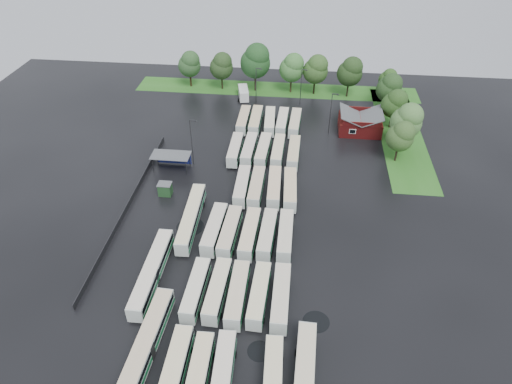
# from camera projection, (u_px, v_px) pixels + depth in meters

# --- Properties ---
(ground) EXTENTS (160.00, 160.00, 0.00)m
(ground) POSITION_uv_depth(u_px,v_px,m) (237.00, 244.00, 79.69)
(ground) COLOR black
(ground) RESTS_ON ground
(brick_building) EXTENTS (10.07, 8.60, 5.39)m
(brick_building) POSITION_uv_depth(u_px,v_px,m) (360.00, 124.00, 110.48)
(brick_building) COLOR maroon
(brick_building) RESTS_ON ground
(wash_shed) EXTENTS (8.20, 4.20, 3.58)m
(wash_shed) POSITION_uv_depth(u_px,v_px,m) (171.00, 156.00, 96.88)
(wash_shed) COLOR #2D2D30
(wash_shed) RESTS_ON ground
(utility_hut) EXTENTS (2.70, 2.20, 2.62)m
(utility_hut) POSITION_uv_depth(u_px,v_px,m) (165.00, 189.00, 90.30)
(utility_hut) COLOR #1B3F1D
(utility_hut) RESTS_ON ground
(grass_strip_north) EXTENTS (80.00, 10.00, 0.01)m
(grass_strip_north) POSITION_uv_depth(u_px,v_px,m) (276.00, 89.00, 131.01)
(grass_strip_north) COLOR #29681C
(grass_strip_north) RESTS_ON ground
(grass_strip_east) EXTENTS (10.00, 50.00, 0.01)m
(grass_strip_east) POSITION_uv_depth(u_px,v_px,m) (400.00, 133.00, 110.77)
(grass_strip_east) COLOR #29681C
(grass_strip_east) RESTS_ON ground
(west_fence) EXTENTS (0.10, 50.00, 1.20)m
(west_fence) POSITION_uv_depth(u_px,v_px,m) (129.00, 204.00, 87.60)
(west_fence) COLOR #2D2D30
(west_fence) RESTS_ON ground
(bus_r0c0) EXTENTS (2.56, 11.77, 3.27)m
(bus_r0c0) POSITION_uv_depth(u_px,v_px,m) (175.00, 369.00, 58.43)
(bus_r0c0) COLOR silver
(bus_r0c0) RESTS_ON ground
(bus_r0c1) EXTENTS (2.59, 11.30, 3.13)m
(bus_r0c1) POSITION_uv_depth(u_px,v_px,m) (199.00, 375.00, 57.86)
(bus_r0c1) COLOR silver
(bus_r0c1) RESTS_ON ground
(bus_r0c2) EXTENTS (2.79, 11.28, 3.12)m
(bus_r0c2) POSITION_uv_depth(u_px,v_px,m) (223.00, 373.00, 58.12)
(bus_r0c2) COLOR silver
(bus_r0c2) RESTS_ON ground
(bus_r0c4) EXTENTS (2.75, 11.18, 3.09)m
(bus_r0c4) POSITION_uv_depth(u_px,v_px,m) (273.00, 378.00, 57.53)
(bus_r0c4) COLOR silver
(bus_r0c4) RESTS_ON ground
(bus_r1c0) EXTENTS (2.63, 11.17, 3.10)m
(bus_r1c0) POSITION_uv_depth(u_px,v_px,m) (196.00, 289.00, 69.18)
(bus_r1c0) COLOR silver
(bus_r1c0) RESTS_ON ground
(bus_r1c1) EXTENTS (2.83, 11.43, 3.16)m
(bus_r1c1) POSITION_uv_depth(u_px,v_px,m) (217.00, 290.00, 69.00)
(bus_r1c1) COLOR silver
(bus_r1c1) RESTS_ON ground
(bus_r1c2) EXTENTS (2.48, 11.57, 3.22)m
(bus_r1c2) POSITION_uv_depth(u_px,v_px,m) (237.00, 294.00, 68.37)
(bus_r1c2) COLOR silver
(bus_r1c2) RESTS_ON ground
(bus_r1c3) EXTENTS (2.82, 11.41, 3.15)m
(bus_r1c3) POSITION_uv_depth(u_px,v_px,m) (259.00, 295.00, 68.32)
(bus_r1c3) COLOR silver
(bus_r1c3) RESTS_ON ground
(bus_r1c4) EXTENTS (2.49, 11.63, 3.24)m
(bus_r1c4) POSITION_uv_depth(u_px,v_px,m) (281.00, 297.00, 67.88)
(bus_r1c4) COLOR silver
(bus_r1c4) RESTS_ON ground
(bus_r2c0) EXTENTS (3.00, 11.79, 3.25)m
(bus_r2c0) POSITION_uv_depth(u_px,v_px,m) (214.00, 229.00, 80.08)
(bus_r2c0) COLOR silver
(bus_r2c0) RESTS_ON ground
(bus_r2c1) EXTENTS (2.98, 11.66, 3.22)m
(bus_r2c1) POSITION_uv_depth(u_px,v_px,m) (230.00, 232.00, 79.52)
(bus_r2c1) COLOR silver
(bus_r2c1) RESTS_ON ground
(bus_r2c2) EXTENTS (2.86, 11.58, 3.20)m
(bus_r2c2) POSITION_uv_depth(u_px,v_px,m) (250.00, 234.00, 79.15)
(bus_r2c2) COLOR silver
(bus_r2c2) RESTS_ON ground
(bus_r2c3) EXTENTS (2.84, 11.34, 3.13)m
(bus_r2c3) POSITION_uv_depth(u_px,v_px,m) (267.00, 234.00, 79.10)
(bus_r2c3) COLOR silver
(bus_r2c3) RESTS_ON ground
(bus_r2c4) EXTENTS (2.43, 11.31, 3.15)m
(bus_r2c4) POSITION_uv_depth(u_px,v_px,m) (285.00, 235.00, 78.87)
(bus_r2c4) COLOR silver
(bus_r2c4) RESTS_ON ground
(bus_r3c1) EXTENTS (2.55, 11.31, 3.14)m
(bus_r3c1) POSITION_uv_depth(u_px,v_px,m) (242.00, 186.00, 90.42)
(bus_r3c1) COLOR silver
(bus_r3c1) RESTS_ON ground
(bus_r3c2) EXTENTS (2.57, 11.47, 3.19)m
(bus_r3c2) POSITION_uv_depth(u_px,v_px,m) (256.00, 187.00, 90.04)
(bus_r3c2) COLOR silver
(bus_r3c2) RESTS_ON ground
(bus_r3c3) EXTENTS (2.80, 11.59, 3.21)m
(bus_r3c3) POSITION_uv_depth(u_px,v_px,m) (274.00, 187.00, 90.02)
(bus_r3c3) COLOR silver
(bus_r3c3) RESTS_ON ground
(bus_r3c4) EXTENTS (2.94, 11.79, 3.26)m
(bus_r3c4) POSITION_uv_depth(u_px,v_px,m) (290.00, 189.00, 89.43)
(bus_r3c4) COLOR silver
(bus_r3c4) RESTS_ON ground
(bus_r4c0) EXTENTS (2.43, 11.22, 3.12)m
(bus_r4c0) POSITION_uv_depth(u_px,v_px,m) (235.00, 150.00, 101.45)
(bus_r4c0) COLOR silver
(bus_r4c0) RESTS_ON ground
(bus_r4c1) EXTENTS (2.70, 11.29, 3.13)m
(bus_r4c1) POSITION_uv_depth(u_px,v_px,m) (249.00, 149.00, 101.46)
(bus_r4c1) COLOR silver
(bus_r4c1) RESTS_ON ground
(bus_r4c2) EXTENTS (2.95, 11.60, 3.20)m
(bus_r4c2) POSITION_uv_depth(u_px,v_px,m) (263.00, 150.00, 101.14)
(bus_r4c2) COLOR silver
(bus_r4c2) RESTS_ON ground
(bus_r4c3) EXTENTS (2.63, 11.24, 3.11)m
(bus_r4c3) POSITION_uv_depth(u_px,v_px,m) (278.00, 151.00, 100.95)
(bus_r4c3) COLOR silver
(bus_r4c3) RESTS_ON ground
(bus_r4c4) EXTENTS (2.63, 11.29, 3.13)m
(bus_r4c4) POSITION_uv_depth(u_px,v_px,m) (294.00, 153.00, 100.39)
(bus_r4c4) COLOR silver
(bus_r4c4) RESTS_ON ground
(bus_r5c0) EXTENTS (2.41, 11.27, 3.14)m
(bus_r5c0) POSITION_uv_depth(u_px,v_px,m) (244.00, 120.00, 112.50)
(bus_r5c0) COLOR silver
(bus_r5c0) RESTS_ON ground
(bus_r5c1) EXTENTS (2.51, 11.73, 3.26)m
(bus_r5c1) POSITION_uv_depth(u_px,v_px,m) (256.00, 121.00, 112.12)
(bus_r5c1) COLOR silver
(bus_r5c1) RESTS_ON ground
(bus_r5c2) EXTENTS (2.95, 11.47, 3.16)m
(bus_r5c2) POSITION_uv_depth(u_px,v_px,m) (270.00, 121.00, 111.89)
(bus_r5c2) COLOR silver
(bus_r5c2) RESTS_ON ground
(bus_r5c3) EXTENTS (2.68, 11.21, 3.10)m
(bus_r5c3) POSITION_uv_depth(u_px,v_px,m) (282.00, 122.00, 111.78)
(bus_r5c3) COLOR silver
(bus_r5c3) RESTS_ON ground
(bus_r5c4) EXTENTS (2.89, 11.36, 3.14)m
(bus_r5c4) POSITION_uv_depth(u_px,v_px,m) (295.00, 123.00, 111.33)
(bus_r5c4) COLOR silver
(bus_r5c4) RESTS_ON ground
(artic_bus_west_a) EXTENTS (3.25, 17.63, 3.25)m
(artic_bus_west_a) POSITION_uv_depth(u_px,v_px,m) (146.00, 345.00, 61.34)
(artic_bus_west_a) COLOR silver
(artic_bus_west_a) RESTS_ON ground
(artic_bus_west_b) EXTENTS (2.90, 17.32, 3.20)m
(artic_bus_west_b) POSITION_uv_depth(u_px,v_px,m) (191.00, 218.00, 82.58)
(artic_bus_west_b) COLOR silver
(artic_bus_west_b) RESTS_ON ground
(artic_bus_west_c) EXTENTS (2.57, 17.42, 3.23)m
(artic_bus_west_c) POSITION_uv_depth(u_px,v_px,m) (152.00, 272.00, 71.91)
(artic_bus_west_c) COLOR silver
(artic_bus_west_c) RESTS_ON ground
(minibus) EXTENTS (3.82, 7.05, 2.92)m
(minibus) POSITION_uv_depth(u_px,v_px,m) (243.00, 93.00, 125.39)
(minibus) COLOR white
(minibus) RESTS_ON ground
(tree_north_0) EXTENTS (6.38, 6.38, 10.56)m
(tree_north_0) POSITION_uv_depth(u_px,v_px,m) (190.00, 64.00, 128.64)
(tree_north_0) COLOR #362013
(tree_north_0) RESTS_ON ground
(tree_north_1) EXTENTS (6.52, 6.52, 10.81)m
(tree_north_1) POSITION_uv_depth(u_px,v_px,m) (222.00, 66.00, 127.11)
(tree_north_1) COLOR black
(tree_north_1) RESTS_ON ground
(tree_north_2) EXTENTS (8.31, 8.31, 13.76)m
(tree_north_2) POSITION_uv_depth(u_px,v_px,m) (256.00, 60.00, 125.04)
(tree_north_2) COLOR #33261A
(tree_north_2) RESTS_ON ground
(tree_north_3) EXTENTS (6.88, 6.88, 11.39)m
(tree_north_3) POSITION_uv_depth(u_px,v_px,m) (292.00, 67.00, 125.09)
(tree_north_3) COLOR #3C2D1C
(tree_north_3) RESTS_ON ground
(tree_north_4) EXTENTS (6.89, 6.89, 11.41)m
(tree_north_4) POSITION_uv_depth(u_px,v_px,m) (316.00, 69.00, 124.15)
(tree_north_4) COLOR black
(tree_north_4) RESTS_ON ground
(tree_north_5) EXTENTS (6.91, 6.91, 11.44)m
(tree_north_5) POSITION_uv_depth(u_px,v_px,m) (351.00, 71.00, 122.78)
(tree_north_5) COLOR black
(tree_north_5) RESTS_ON ground
(tree_north_6) EXTENTS (4.81, 4.81, 7.97)m
(tree_north_6) POSITION_uv_depth(u_px,v_px,m) (388.00, 78.00, 124.48)
(tree_north_6) COLOR black
(tree_north_6) RESTS_ON ground
(tree_east_0) EXTENTS (5.93, 5.93, 9.82)m
(tree_east_0) POSITION_uv_depth(u_px,v_px,m) (401.00, 136.00, 97.14)
(tree_east_0) COLOR black
(tree_east_0) RESTS_ON ground
(tree_east_1) EXTENTS (7.01, 7.01, 11.61)m
(tree_east_1) POSITION_uv_depth(u_px,v_px,m) (407.00, 120.00, 100.31)
(tree_east_1) COLOR black
(tree_east_1) RESTS_ON ground
(tree_east_2) EXTENTS (6.13, 6.13, 10.15)m
(tree_east_2) POSITION_uv_depth(u_px,v_px,m) (395.00, 103.00, 109.15)
(tree_east_2) COLOR black
(tree_east_2) RESTS_ON ground
(tree_east_3) EXTENTS (6.45, 6.45, 10.68)m
(tree_east_3) POSITION_uv_depth(u_px,v_px,m) (390.00, 88.00, 115.56)
(tree_east_3) COLOR black
(tree_east_3) RESTS_ON ground
(tree_east_4) EXTENTS (5.11, 5.11, 8.46)m
(tree_east_4) POSITION_uv_depth(u_px,v_px,m) (389.00, 85.00, 120.43)
(tree_east_4) COLOR black
(tree_east_4) RESTS_ON ground
(lamp_post_ne) EXTENTS (1.60, 0.31, 10.36)m
(lamp_post_ne) POSITION_uv_depth(u_px,v_px,m) (331.00, 111.00, 107.16)
(lamp_post_ne) COLOR #2D2D30
(lamp_post_ne) RESTS_ON ground
(lamp_post_nw) EXTENTS (1.67, 0.33, 10.86)m
(lamp_post_nw) POSITION_uv_depth(u_px,v_px,m) (192.00, 139.00, 96.04)
(lamp_post_nw) COLOR #2D2D30
(lamp_post_nw) RESTS_ON ground
(lamp_post_back_w) EXTENTS (1.62, 0.31, 10.49)m
(lamp_post_back_w) POSITION_uv_depth(u_px,v_px,m) (257.00, 84.00, 119.12)
(lamp_post_back_w) COLOR #2D2D30
(lamp_post_back_w) RESTS_ON ground
(lamp_post_back_e) EXTENTS (1.52, 0.30, 9.86)m
(lamp_post_back_e) POSITION_uv_depth(u_px,v_px,m) (302.00, 84.00, 119.93)
(lamp_post_back_e) COLOR #2D2D30
(lamp_post_back_e) RESTS_ON ground
(puddle_0) EXTENTS (3.57, 3.57, 0.01)m
(puddle_0) POSITION_uv_depth(u_px,v_px,m) (186.00, 337.00, 64.36)
(puddle_0) COLOR black
(puddle_0) RESTS_ON ground
(puddle_1) EXTENTS (3.42, 3.42, 0.01)m
(puddle_1) POSITION_uv_depth(u_px,v_px,m) (259.00, 351.00, 62.59)
(puddle_1) COLOR black
(puddle_1) RESTS_ON ground
(puddle_2) EXTENTS (5.12, 5.12, 0.01)m
(puddle_2) POSITION_uv_depth(u_px,v_px,m) (190.00, 227.00, 83.26)
(puddle_2) COLOR black
(puddle_2) RESTS_ON ground
(puddle_3) EXTENTS (3.99, 3.99, 0.01)m
(puddle_3) POSITION_uv_depth(u_px,v_px,m) (278.00, 246.00, 79.24)
(puddle_3) COLOR black
(puddle_3) RESTS_ON ground
(puddle_4) EXTENTS (3.99, 3.99, 0.01)m
(puddle_4) POSITION_uv_depth(u_px,v_px,m) (316.00, 322.00, 66.49)
(puddle_4) COLOR black
(puddle_4) RESTS_ON ground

